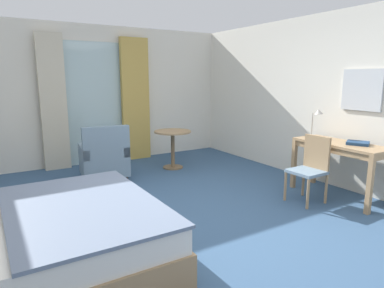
{
  "coord_description": "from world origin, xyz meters",
  "views": [
    {
      "loc": [
        -1.84,
        -3.22,
        1.66
      ],
      "look_at": [
        0.37,
        0.39,
        0.83
      ],
      "focal_mm": 31.66,
      "sensor_mm": 36.0,
      "label": 1
    }
  ],
  "objects_px": {
    "closed_book": "(358,143)",
    "armchair_by_window": "(104,159)",
    "bed": "(38,241)",
    "desk_chair": "(311,166)",
    "round_cafe_table": "(173,141)",
    "desk_lamp": "(317,117)",
    "writing_desk": "(340,150)"
  },
  "relations": [
    {
      "from": "closed_book",
      "to": "desk_chair",
      "type": "bearing_deg",
      "value": 125.13
    },
    {
      "from": "writing_desk",
      "to": "desk_chair",
      "type": "distance_m",
      "value": 0.52
    },
    {
      "from": "bed",
      "to": "desk_chair",
      "type": "bearing_deg",
      "value": -0.61
    },
    {
      "from": "closed_book",
      "to": "armchair_by_window",
      "type": "height_order",
      "value": "armchair_by_window"
    },
    {
      "from": "bed",
      "to": "desk_lamp",
      "type": "bearing_deg",
      "value": 4.25
    },
    {
      "from": "desk_chair",
      "to": "desk_lamp",
      "type": "height_order",
      "value": "desk_lamp"
    },
    {
      "from": "bed",
      "to": "round_cafe_table",
      "type": "height_order",
      "value": "bed"
    },
    {
      "from": "desk_chair",
      "to": "desk_lamp",
      "type": "relative_size",
      "value": 1.99
    },
    {
      "from": "desk_lamp",
      "to": "writing_desk",
      "type": "bearing_deg",
      "value": -86.99
    },
    {
      "from": "armchair_by_window",
      "to": "round_cafe_table",
      "type": "distance_m",
      "value": 1.33
    },
    {
      "from": "desk_chair",
      "to": "desk_lamp",
      "type": "bearing_deg",
      "value": 35.01
    },
    {
      "from": "desk_lamp",
      "to": "round_cafe_table",
      "type": "distance_m",
      "value": 2.55
    },
    {
      "from": "writing_desk",
      "to": "desk_chair",
      "type": "height_order",
      "value": "desk_chair"
    },
    {
      "from": "desk_lamp",
      "to": "armchair_by_window",
      "type": "bearing_deg",
      "value": 141.07
    },
    {
      "from": "desk_chair",
      "to": "closed_book",
      "type": "bearing_deg",
      "value": -27.1
    },
    {
      "from": "desk_chair",
      "to": "closed_book",
      "type": "xyz_separation_m",
      "value": [
        0.56,
        -0.29,
        0.3
      ]
    },
    {
      "from": "bed",
      "to": "desk_chair",
      "type": "distance_m",
      "value": 3.4
    },
    {
      "from": "armchair_by_window",
      "to": "bed",
      "type": "bearing_deg",
      "value": -118.98
    },
    {
      "from": "bed",
      "to": "writing_desk",
      "type": "relative_size",
      "value": 1.55
    },
    {
      "from": "desk_lamp",
      "to": "closed_book",
      "type": "relative_size",
      "value": 1.64
    },
    {
      "from": "bed",
      "to": "desk_chair",
      "type": "relative_size",
      "value": 2.22
    },
    {
      "from": "bed",
      "to": "desk_lamp",
      "type": "xyz_separation_m",
      "value": [
        3.85,
        0.29,
        0.8
      ]
    },
    {
      "from": "round_cafe_table",
      "to": "closed_book",
      "type": "bearing_deg",
      "value": -64.16
    },
    {
      "from": "writing_desk",
      "to": "desk_chair",
      "type": "bearing_deg",
      "value": 169.33
    },
    {
      "from": "armchair_by_window",
      "to": "desk_chair",
      "type": "bearing_deg",
      "value": -48.73
    },
    {
      "from": "bed",
      "to": "writing_desk",
      "type": "xyz_separation_m",
      "value": [
        3.87,
        -0.13,
        0.38
      ]
    },
    {
      "from": "desk_chair",
      "to": "closed_book",
      "type": "relative_size",
      "value": 3.26
    },
    {
      "from": "bed",
      "to": "closed_book",
      "type": "relative_size",
      "value": 7.24
    },
    {
      "from": "desk_lamp",
      "to": "armchair_by_window",
      "type": "height_order",
      "value": "desk_lamp"
    },
    {
      "from": "closed_book",
      "to": "round_cafe_table",
      "type": "distance_m",
      "value": 3.08
    },
    {
      "from": "desk_chair",
      "to": "round_cafe_table",
      "type": "relative_size",
      "value": 1.28
    },
    {
      "from": "round_cafe_table",
      "to": "desk_chair",
      "type": "bearing_deg",
      "value": -72.59
    }
  ]
}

